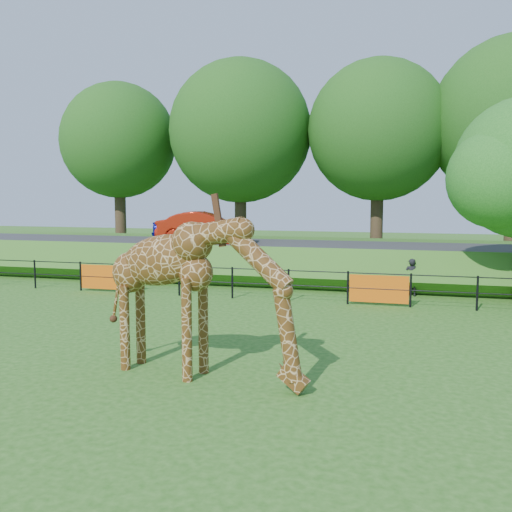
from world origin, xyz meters
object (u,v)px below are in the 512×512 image
(car_red, at_px, (205,227))
(visitor, at_px, (411,277))
(car_blue, at_px, (193,228))
(giraffe, at_px, (201,298))

(car_red, xyz_separation_m, visitor, (9.13, -3.54, -1.45))
(car_blue, height_order, car_red, car_red)
(giraffe, xyz_separation_m, car_red, (-5.22, 14.06, 0.52))
(giraffe, distance_m, visitor, 11.26)
(giraffe, distance_m, car_blue, 15.78)
(car_red, height_order, visitor, car_red)
(car_blue, xyz_separation_m, visitor, (9.89, -4.08, -1.38))
(car_blue, bearing_deg, giraffe, -165.21)
(giraffe, height_order, car_red, giraffe)
(giraffe, bearing_deg, car_red, 122.13)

